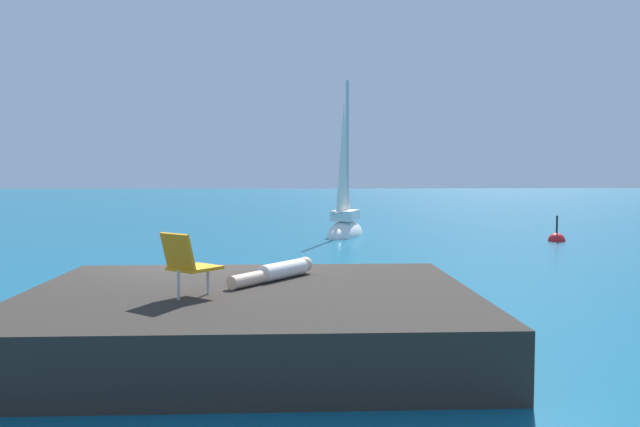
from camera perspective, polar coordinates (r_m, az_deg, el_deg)
The scene contains 8 objects.
ground_plane at distance 11.51m, azimuth -9.86°, elevation -7.73°, with size 160.00×160.00×0.00m, color #0F5675.
shore_ledge at distance 8.48m, azimuth -6.20°, elevation -9.22°, with size 5.71×4.60×0.75m, color #2D2823.
boulder_seaward at distance 11.31m, azimuth -2.57°, elevation -7.88°, with size 1.30×1.04×0.71m, color #292423.
boulder_inland at distance 11.39m, azimuth -7.90°, elevation -7.83°, with size 1.32×1.06×0.73m, color #302426.
sailboat_near at distance 23.11m, azimuth 2.23°, elevation -1.15°, with size 2.04×3.38×6.10m.
person_sunbather at distance 9.13m, azimuth -3.79°, elevation -5.15°, with size 1.17×1.48×0.25m.
beach_chair at distance 7.91m, azimuth -11.63°, elevation -4.18°, with size 0.75×0.76×0.80m.
marker_buoy at distance 22.57m, azimuth 20.17°, elevation -2.31°, with size 0.56×0.56×1.13m.
Camera 1 is at (1.36, -11.21, 2.26)m, focal length 36.23 mm.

